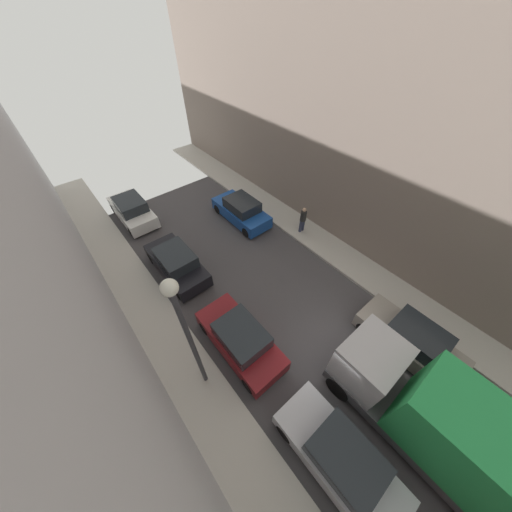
% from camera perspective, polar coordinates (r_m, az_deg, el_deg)
% --- Properties ---
extents(ground, '(32.00, 32.00, 0.00)m').
position_cam_1_polar(ground, '(12.25, 16.54, -20.51)').
color(ground, '#423F42').
extents(sidewalk_left, '(2.00, 44.00, 0.15)m').
position_cam_1_polar(sidewalk_left, '(10.94, -3.76, -36.85)').
color(sidewalk_left, '#B7B2A8').
rests_on(sidewalk_left, ground).
extents(sidewalk_right, '(2.00, 44.00, 0.15)m').
position_cam_1_polar(sidewalk_right, '(15.06, 28.40, -7.31)').
color(sidewalk_right, '#B7B2A8').
rests_on(sidewalk_right, ground).
extents(parked_car_left_2, '(1.78, 4.20, 1.57)m').
position_cam_1_polar(parked_car_left_2, '(10.59, 17.80, -36.39)').
color(parked_car_left_2, silver).
rests_on(parked_car_left_2, ground).
extents(parked_car_left_3, '(1.78, 4.20, 1.57)m').
position_cam_1_polar(parked_car_left_3, '(11.36, -3.42, -17.69)').
color(parked_car_left_3, maroon).
rests_on(parked_car_left_3, ground).
extents(parked_car_left_4, '(1.78, 4.20, 1.57)m').
position_cam_1_polar(parked_car_left_4, '(14.34, -16.94, -1.51)').
color(parked_car_left_4, black).
rests_on(parked_car_left_4, ground).
extents(parked_car_left_5, '(1.78, 4.20, 1.57)m').
position_cam_1_polar(parked_car_left_5, '(18.94, -25.42, 9.04)').
color(parked_car_left_5, white).
rests_on(parked_car_left_5, ground).
extents(parked_car_right_1, '(1.78, 4.20, 1.57)m').
position_cam_1_polar(parked_car_right_1, '(13.01, 30.72, -15.47)').
color(parked_car_right_1, gray).
rests_on(parked_car_right_1, ground).
extents(parked_car_right_2, '(1.78, 4.20, 1.57)m').
position_cam_1_polar(parked_car_right_2, '(17.14, -3.24, 9.87)').
color(parked_car_right_2, '#194799').
rests_on(parked_car_right_2, ground).
extents(delivery_truck, '(2.26, 6.60, 3.38)m').
position_cam_1_polar(delivery_truck, '(10.86, 36.00, -28.13)').
color(delivery_truck, '#4C4C51').
rests_on(delivery_truck, ground).
extents(pedestrian, '(0.40, 0.36, 1.72)m').
position_cam_1_polar(pedestrian, '(16.11, 10.21, 7.98)').
color(pedestrian, '#2D334C').
rests_on(pedestrian, sidewalk_right).
extents(lamp_post, '(0.44, 0.44, 6.20)m').
position_cam_1_polar(lamp_post, '(7.90, -15.05, -15.23)').
color(lamp_post, '#333338').
rests_on(lamp_post, sidewalk_left).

